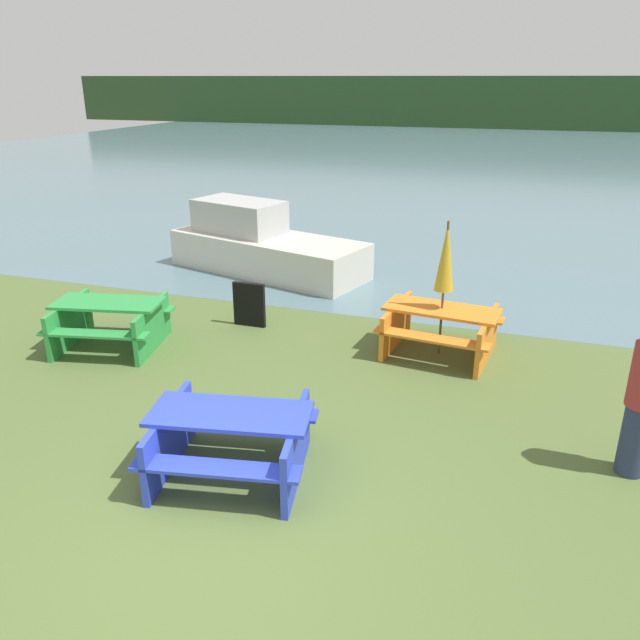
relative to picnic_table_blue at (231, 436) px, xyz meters
The scene contains 9 objects.
ground_plane 1.15m from the picnic_table_blue, 77.79° to the right, with size 60.00×60.00×0.00m, color #516633.
water 29.88m from the picnic_table_blue, 89.57° to the left, with size 60.00×50.00×0.00m.
far_treeline 49.90m from the picnic_table_blue, 89.74° to the left, with size 80.00×1.60×4.00m.
picnic_table_blue is the anchor object (origin of this frame).
picnic_table_green 4.04m from the picnic_table_blue, 143.17° to the left, with size 1.86×1.68×0.74m.
picnic_table_orange 4.11m from the picnic_table_blue, 66.89° to the left, with size 1.80×1.55×0.72m.
umbrella_gold 4.24m from the picnic_table_blue, 66.89° to the left, with size 0.28×0.28×2.03m.
boat 7.42m from the picnic_table_blue, 110.89° to the left, with size 4.55×2.64×1.45m.
signboard 4.20m from the picnic_table_blue, 111.98° to the left, with size 0.55×0.08×0.75m.
Camera 1 is at (2.41, -3.96, 3.91)m, focal length 35.00 mm.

